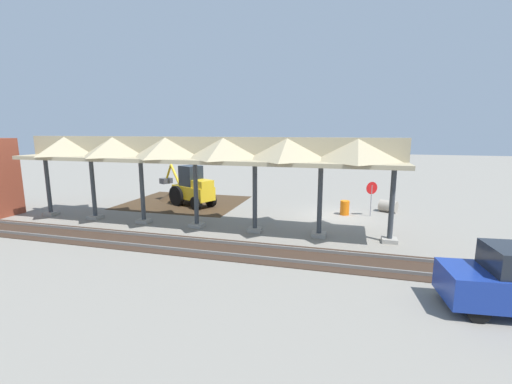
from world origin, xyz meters
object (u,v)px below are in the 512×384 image
at_px(traffic_barrel, 345,208).
at_px(stop_sign, 372,192).
at_px(concrete_pipe, 388,206).
at_px(backhoe, 192,188).

bearing_deg(traffic_barrel, stop_sign, -178.50).
relative_size(concrete_pipe, traffic_barrel, 1.43).
bearing_deg(backhoe, stop_sign, -179.35).
bearing_deg(traffic_barrel, backhoe, 0.53).
height_order(stop_sign, concrete_pipe, stop_sign).
height_order(stop_sign, traffic_barrel, stop_sign).
height_order(stop_sign, backhoe, backhoe).
bearing_deg(backhoe, concrete_pipe, -172.85).
relative_size(stop_sign, traffic_barrel, 2.39).
height_order(concrete_pipe, traffic_barrel, traffic_barrel).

